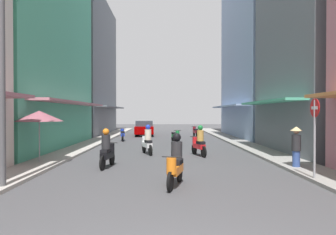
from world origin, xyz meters
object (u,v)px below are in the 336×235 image
(motorbike_maroon, at_px, (195,131))
(motorbike_black, at_px, (107,150))
(motorbike_green, at_px, (176,136))
(parked_car, at_px, (144,128))
(utility_pole, at_px, (1,49))
(pedestrian_crossing, at_px, (296,145))
(vendor_umbrella, at_px, (39,116))
(motorbike_orange, at_px, (175,163))
(motorbike_red, at_px, (199,142))
(motorbike_blue, at_px, (123,134))
(street_sign_no_entry, at_px, (315,128))
(motorbike_white, at_px, (147,141))

(motorbike_maroon, relative_size, motorbike_black, 1.00)
(motorbike_black, distance_m, motorbike_green, 10.51)
(parked_car, bearing_deg, motorbike_green, -69.34)
(motorbike_black, bearing_deg, utility_pole, -123.28)
(pedestrian_crossing, bearing_deg, parked_car, 111.43)
(motorbike_maroon, xyz_separation_m, motorbike_green, (-2.00, -5.71, 0.00))
(vendor_umbrella, bearing_deg, motorbike_green, 56.77)
(motorbike_green, relative_size, utility_pole, 0.23)
(utility_pole, bearing_deg, vendor_umbrella, 99.06)
(motorbike_green, xyz_separation_m, parked_car, (-2.78, 7.37, 0.24))
(motorbike_orange, xyz_separation_m, motorbike_green, (0.48, 13.19, -0.20))
(motorbike_maroon, height_order, motorbike_black, motorbike_black)
(motorbike_maroon, bearing_deg, motorbike_red, -94.82)
(motorbike_green, xyz_separation_m, pedestrian_crossing, (4.26, -10.58, 0.44))
(motorbike_blue, height_order, utility_pole, utility_pole)
(motorbike_black, relative_size, vendor_umbrella, 0.79)
(motorbike_blue, distance_m, parked_car, 5.63)
(parked_car, bearing_deg, street_sign_no_entry, -71.42)
(motorbike_maroon, relative_size, motorbike_green, 1.02)
(motorbike_green, relative_size, vendor_umbrella, 0.77)
(motorbike_blue, xyz_separation_m, motorbike_red, (5.08, -8.63, 0.20))
(motorbike_orange, xyz_separation_m, vendor_umbrella, (-5.62, 3.88, 1.35))
(motorbike_maroon, relative_size, motorbike_orange, 1.02)
(vendor_umbrella, distance_m, street_sign_no_entry, 10.60)
(motorbike_green, height_order, motorbike_white, motorbike_white)
(motorbike_white, distance_m, parked_car, 13.46)
(motorbike_white, bearing_deg, motorbike_maroon, 72.41)
(motorbike_red, height_order, pedestrian_crossing, pedestrian_crossing)
(vendor_umbrella, relative_size, street_sign_no_entry, 0.86)
(motorbike_green, distance_m, street_sign_no_entry, 13.31)
(motorbike_red, distance_m, parked_car, 14.58)
(pedestrian_crossing, bearing_deg, motorbike_black, 175.81)
(motorbike_black, xyz_separation_m, motorbike_green, (3.10, 10.04, -0.20))
(motorbike_maroon, xyz_separation_m, motorbike_red, (-1.05, -12.43, 0.20))
(motorbike_white, height_order, utility_pole, utility_pole)
(motorbike_maroon, height_order, utility_pole, utility_pole)
(pedestrian_crossing, relative_size, vendor_umbrella, 0.73)
(motorbike_black, relative_size, motorbike_white, 1.04)
(motorbike_blue, relative_size, utility_pole, 0.23)
(motorbike_red, height_order, parked_car, motorbike_red)
(motorbike_green, distance_m, utility_pole, 15.02)
(vendor_umbrella, relative_size, utility_pole, 0.29)
(motorbike_maroon, distance_m, pedestrian_crossing, 16.45)
(motorbike_green, bearing_deg, utility_pole, -111.76)
(motorbike_white, height_order, vendor_umbrella, vendor_umbrella)
(pedestrian_crossing, relative_size, utility_pole, 0.21)
(motorbike_orange, distance_m, motorbike_red, 6.63)
(motorbike_orange, bearing_deg, motorbike_white, 99.93)
(motorbike_blue, xyz_separation_m, vendor_umbrella, (-1.97, -11.22, 1.56))
(motorbike_black, xyz_separation_m, motorbike_red, (4.05, 3.32, 0.00))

